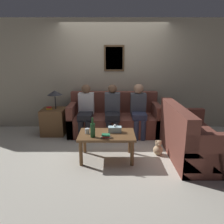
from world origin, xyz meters
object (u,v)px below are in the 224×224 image
person_left (87,109)px  person_right (140,108)px  drinking_glass (88,131)px  teddy_bear (159,148)px  person_middle (113,109)px  couch_main (115,119)px  couch_side (192,140)px  coffee_table (108,137)px  wine_bottle (94,130)px

person_left → person_right: 1.17m
drinking_glass → teddy_bear: bearing=7.0°
person_middle → teddy_bear: bearing=-49.4°
couch_main → couch_side: bearing=-42.7°
person_right → drinking_glass: bearing=-131.2°
coffee_table → wine_bottle: bearing=-145.6°
couch_main → person_left: 0.72m
drinking_glass → person_right: bearing=48.8°
coffee_table → person_middle: person_middle is taller
couch_side → wine_bottle: 1.76m
person_right → wine_bottle: bearing=-124.4°
coffee_table → wine_bottle: (-0.23, -0.15, 0.19)m
couch_side → person_left: (-1.98, 1.06, 0.30)m
couch_side → person_left: 2.27m
person_right → teddy_bear: person_right is taller
couch_main → wine_bottle: 1.57m
couch_side → wine_bottle: bearing=98.3°
couch_main → teddy_bear: 1.44m
person_left → person_middle: size_ratio=1.00×
couch_side → coffee_table: (-1.49, -0.10, 0.08)m
couch_side → coffee_table: couch_side is taller
couch_side → teddy_bear: couch_side is taller
couch_side → drinking_glass: couch_side is taller
drinking_glass → person_left: bearing=97.6°
couch_main → wine_bottle: (-0.37, -1.50, 0.27)m
couch_main → person_left: bearing=-163.7°
drinking_glass → person_middle: size_ratio=0.08×
wine_bottle → coffee_table: bearing=34.4°
wine_bottle → person_middle: bearing=75.9°
couch_side → coffee_table: bearing=93.7°
couch_main → person_right: bearing=-18.1°
teddy_bear → wine_bottle: bearing=-164.8°
coffee_table → person_left: 1.28m
coffee_table → drinking_glass: 0.36m
person_middle → teddy_bear: person_middle is taller
wine_bottle → teddy_bear: bearing=15.2°
couch_side → person_middle: 1.76m
couch_side → wine_bottle: size_ratio=4.86×
couch_main → person_middle: size_ratio=1.78×
person_left → wine_bottle: bearing=-78.6°
wine_bottle → person_left: size_ratio=0.29×
couch_side → drinking_glass: 1.84m
person_right → teddy_bear: (0.25, -1.01, -0.52)m
wine_bottle → drinking_glass: (-0.11, 0.16, -0.08)m
couch_main → person_middle: bearing=-101.1°
wine_bottle → person_right: person_right is taller
coffee_table → person_right: 1.37m
person_right → person_left: bearing=-179.6°
couch_main → drinking_glass: bearing=-109.6°
couch_main → couch_side: (1.35, -1.25, 0.00)m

